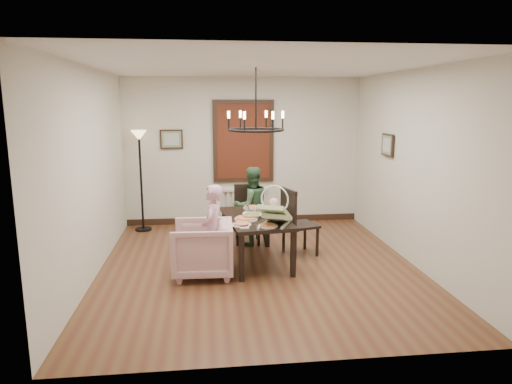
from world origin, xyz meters
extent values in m
cube|color=brown|center=(0.00, 0.00, 0.00)|extent=(4.50, 5.00, 0.01)
cube|color=white|center=(0.00, 0.00, 2.80)|extent=(4.50, 5.00, 0.01)
cube|color=beige|center=(0.00, 2.50, 1.40)|extent=(4.50, 0.01, 2.80)
cube|color=beige|center=(-2.25, 0.00, 1.40)|extent=(0.01, 5.00, 2.80)
cube|color=beige|center=(2.25, 0.00, 1.40)|extent=(0.01, 5.00, 2.80)
cube|color=black|center=(-0.02, 0.19, 0.67)|extent=(1.00, 1.57, 0.05)
cube|color=black|center=(-0.29, -0.52, 0.32)|extent=(0.07, 0.07, 0.64)
cube|color=black|center=(-0.45, 0.82, 0.32)|extent=(0.07, 0.07, 0.64)
cube|color=black|center=(0.42, -0.44, 0.32)|extent=(0.07, 0.07, 0.64)
cube|color=black|center=(0.25, 0.91, 0.32)|extent=(0.07, 0.07, 0.64)
imported|color=beige|center=(-0.80, -0.22, 0.37)|extent=(0.85, 0.83, 0.75)
imported|color=#D798AE|center=(-0.66, -0.20, 0.52)|extent=(0.33, 0.43, 1.03)
imported|color=#335636|center=(0.01, 1.09, 0.54)|extent=(0.63, 0.55, 1.08)
imported|color=white|center=(-0.08, 0.12, 0.73)|extent=(0.33, 0.33, 0.08)
cylinder|color=tan|center=(-0.17, 0.03, 0.71)|extent=(0.33, 0.33, 0.04)
cylinder|color=silver|center=(0.02, 0.16, 0.77)|extent=(0.08, 0.08, 0.15)
cube|color=#5A1F12|center=(0.00, 2.46, 1.60)|extent=(1.00, 0.03, 1.40)
cube|color=black|center=(-1.35, 2.47, 1.65)|extent=(0.42, 0.03, 0.36)
cube|color=black|center=(2.21, 0.90, 1.65)|extent=(0.03, 0.42, 0.36)
torus|color=black|center=(-0.02, 0.19, 1.95)|extent=(0.80, 0.80, 0.04)
camera|label=1|loc=(-0.74, -6.20, 2.33)|focal=32.00mm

